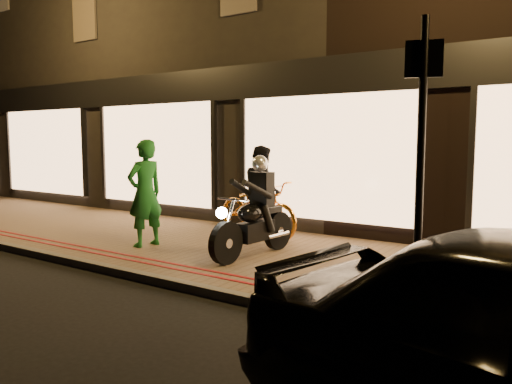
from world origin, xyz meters
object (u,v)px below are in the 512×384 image
person_green (145,193)px  bicycle_gold (258,208)px  sign_post (421,156)px  motorcycle (255,218)px

person_green → bicycle_gold: bearing=159.3°
bicycle_gold → person_green: (-1.07, -1.87, 0.39)m
sign_post → person_green: 5.14m
bicycle_gold → sign_post: bearing=-114.8°
sign_post → person_green: (-4.97, 1.07, -0.76)m
sign_post → bicycle_gold: bearing=142.9°
motorcycle → person_green: size_ratio=1.06×
bicycle_gold → person_green: bearing=162.5°
motorcycle → bicycle_gold: (-0.92, 1.43, -0.08)m
sign_post → person_green: size_ratio=1.63×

